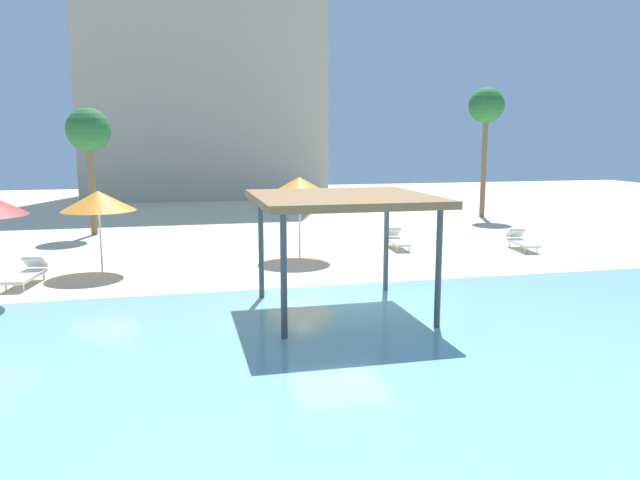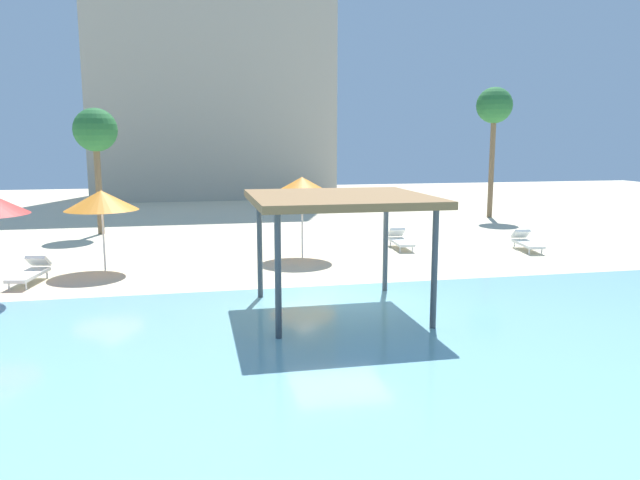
{
  "view_description": "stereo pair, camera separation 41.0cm",
  "coord_description": "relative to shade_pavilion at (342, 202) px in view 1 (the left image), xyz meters",
  "views": [
    {
      "loc": [
        -4.1,
        -15.11,
        4.22
      ],
      "look_at": [
        -0.08,
        2.0,
        1.3
      ],
      "focal_mm": 34.19,
      "sensor_mm": 36.0,
      "label": 1
    },
    {
      "loc": [
        -3.7,
        -15.2,
        4.22
      ],
      "look_at": [
        -0.08,
        2.0,
        1.3
      ],
      "focal_mm": 34.19,
      "sensor_mm": 36.0,
      "label": 2
    }
  ],
  "objects": [
    {
      "name": "ground_plane",
      "position": [
        0.26,
        1.11,
        -2.72
      ],
      "size": [
        80.0,
        80.0,
        0.0
      ],
      "primitive_type": "plane",
      "color": "beige"
    },
    {
      "name": "lagoon_water",
      "position": [
        0.26,
        -4.14,
        -2.7
      ],
      "size": [
        44.0,
        13.5,
        0.04
      ],
      "primitive_type": "cube",
      "color": "#7AB7C1",
      "rests_on": "ground"
    },
    {
      "name": "shade_pavilion",
      "position": [
        0.0,
        0.0,
        0.0
      ],
      "size": [
        4.18,
        4.18,
        2.91
      ],
      "color": "#42474C",
      "rests_on": "ground"
    },
    {
      "name": "beach_umbrella_orange_0",
      "position": [
        -6.28,
        6.24,
        -0.43
      ],
      "size": [
        2.31,
        2.31,
        2.61
      ],
      "color": "silver",
      "rests_on": "ground"
    },
    {
      "name": "beach_umbrella_orange_2",
      "position": [
        0.38,
        7.13,
        -0.17
      ],
      "size": [
        2.49,
        2.49,
        2.9
      ],
      "color": "silver",
      "rests_on": "ground"
    },
    {
      "name": "lounge_chair_0",
      "position": [
        -8.22,
        4.96,
        -2.39
      ],
      "size": [
        0.93,
        1.97,
        0.74
      ],
      "rotation": [
        0.0,
        0.0,
        -1.75
      ],
      "color": "white",
      "rests_on": "ground"
    },
    {
      "name": "lounge_chair_1",
      "position": [
        4.46,
        8.22,
        -2.39
      ],
      "size": [
        0.73,
        1.93,
        0.74
      ],
      "rotation": [
        0.0,
        0.0,
        -1.64
      ],
      "color": "white",
      "rests_on": "ground"
    },
    {
      "name": "lounge_chair_2",
      "position": [
        9.05,
        6.81,
        -2.39
      ],
      "size": [
        0.86,
        1.96,
        0.74
      ],
      "rotation": [
        0.0,
        0.0,
        -1.71
      ],
      "color": "white",
      "rests_on": "ground"
    },
    {
      "name": "palm_tree_0",
      "position": [
        -7.5,
        14.43,
        1.78
      ],
      "size": [
        1.9,
        1.9,
        5.57
      ],
      "color": "brown",
      "rests_on": "ground"
    },
    {
      "name": "palm_tree_1",
      "position": [
        12.41,
        16.28,
        3.07
      ],
      "size": [
        1.9,
        1.9,
        6.94
      ],
      "color": "brown",
      "rests_on": "ground"
    },
    {
      "name": "hotel_block_0",
      "position": [
        -1.7,
        32.56,
        7.82
      ],
      "size": [
        16.85,
        8.5,
        21.08
      ],
      "primitive_type": "cube",
      "color": "#B2A893",
      "rests_on": "ground"
    }
  ]
}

